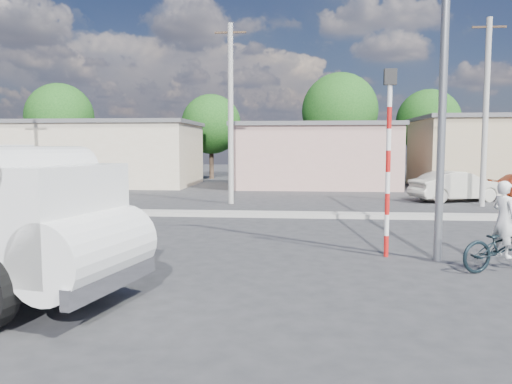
# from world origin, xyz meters

# --- Properties ---
(ground_plane) EXTENTS (120.00, 120.00, 0.00)m
(ground_plane) POSITION_xyz_m (0.00, 0.00, 0.00)
(ground_plane) COLOR #29292C
(ground_plane) RESTS_ON ground
(median) EXTENTS (40.00, 0.80, 0.16)m
(median) POSITION_xyz_m (0.00, 8.00, 0.08)
(median) COLOR #99968E
(median) RESTS_ON ground
(bicycle) EXTENTS (2.14, 1.47, 1.06)m
(bicycle) POSITION_xyz_m (5.39, 0.36, 0.53)
(bicycle) COLOR black
(bicycle) RESTS_ON ground
(cyclist) EXTENTS (0.58, 0.68, 1.59)m
(cyclist) POSITION_xyz_m (5.39, 0.36, 0.79)
(cyclist) COLOR white
(cyclist) RESTS_ON ground
(car_cream) EXTENTS (4.59, 2.83, 1.43)m
(car_cream) POSITION_xyz_m (8.48, 13.87, 0.71)
(car_cream) COLOR beige
(car_cream) RESTS_ON ground
(traffic_pole) EXTENTS (0.28, 0.18, 4.36)m
(traffic_pole) POSITION_xyz_m (3.20, 1.50, 2.59)
(traffic_pole) COLOR red
(traffic_pole) RESTS_ON ground
(streetlight) EXTENTS (2.34, 0.22, 9.00)m
(streetlight) POSITION_xyz_m (4.14, 1.20, 4.96)
(streetlight) COLOR slate
(streetlight) RESTS_ON ground
(building_row) EXTENTS (37.80, 7.30, 4.44)m
(building_row) POSITION_xyz_m (1.10, 22.00, 2.13)
(building_row) COLOR beige
(building_row) RESTS_ON ground
(tree_row) EXTENTS (34.13, 7.32, 8.10)m
(tree_row) POSITION_xyz_m (-2.27, 28.62, 4.83)
(tree_row) COLOR #38281E
(tree_row) RESTS_ON ground
(utility_poles) EXTENTS (35.40, 0.24, 8.00)m
(utility_poles) POSITION_xyz_m (3.25, 12.00, 4.07)
(utility_poles) COLOR #99968E
(utility_poles) RESTS_ON ground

